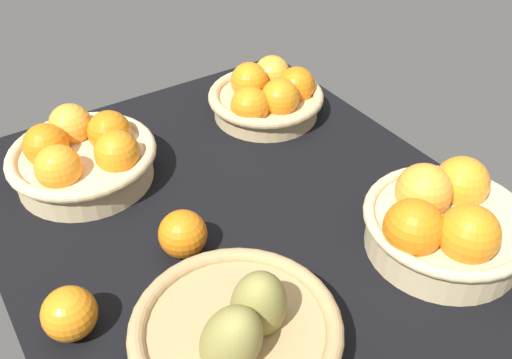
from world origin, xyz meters
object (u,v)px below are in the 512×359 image
at_px(basket_far_right, 444,222).
at_px(basket_far_left, 267,96).
at_px(loose_orange_back_gap, 69,314).
at_px(basket_near_left, 83,156).
at_px(basket_near_right_pears, 238,334).
at_px(loose_orange_front_gap, 183,234).

relative_size(basket_far_right, basket_far_left, 1.06).
bearing_deg(loose_orange_back_gap, basket_far_right, 73.62).
bearing_deg(basket_far_left, basket_far_right, 0.25).
bearing_deg(loose_orange_back_gap, basket_far_left, 121.03).
height_order(basket_far_left, basket_near_left, basket_near_left).
relative_size(basket_far_left, basket_near_right_pears, 0.89).
height_order(basket_far_left, basket_near_right_pears, basket_near_right_pears).
bearing_deg(loose_orange_back_gap, basket_near_left, 157.10).
bearing_deg(loose_orange_front_gap, basket_near_right_pears, -7.74).
height_order(basket_near_left, basket_near_right_pears, basket_near_right_pears).
xyz_separation_m(basket_far_left, loose_orange_front_gap, (0.25, -0.31, -0.01)).
bearing_deg(loose_orange_back_gap, basket_near_right_pears, 47.59).
height_order(basket_near_left, loose_orange_front_gap, basket_near_left).
relative_size(basket_far_right, loose_orange_front_gap, 3.38).
distance_m(basket_far_left, basket_near_right_pears, 0.55).
bearing_deg(basket_far_left, loose_orange_back_gap, -58.97).
height_order(basket_near_right_pears, loose_orange_front_gap, basket_near_right_pears).
relative_size(basket_near_left, basket_near_right_pears, 0.96).
bearing_deg(basket_far_left, basket_near_right_pears, -37.62).
distance_m(basket_far_right, loose_orange_front_gap, 0.37).
bearing_deg(basket_near_right_pears, basket_far_left, 142.38).
bearing_deg(loose_orange_front_gap, basket_far_left, 128.43).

